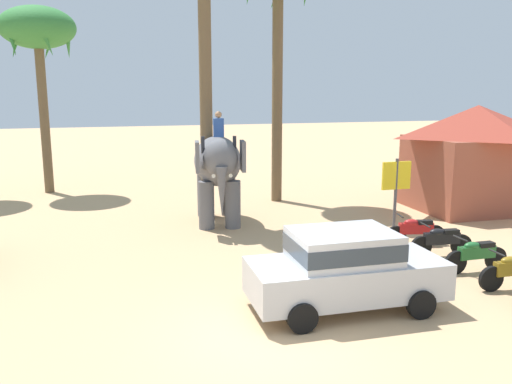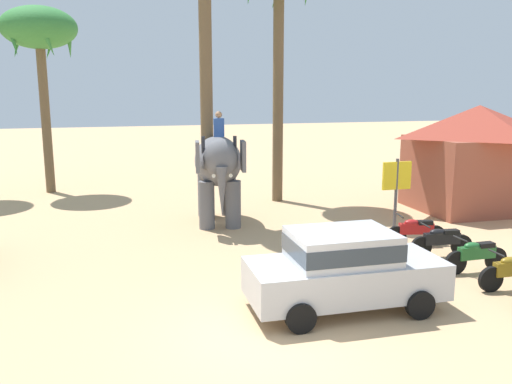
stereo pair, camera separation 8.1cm
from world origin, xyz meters
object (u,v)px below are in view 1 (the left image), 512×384
motorcycle_fourth_in_row (476,254)px  motorcycle_end_of_row (416,230)px  signboard_yellow (396,180)px  roadside_hut (475,155)px  elephant_with_mahout (218,166)px  palm_tree_far_back (38,33)px  motorcycle_far_in_row (441,240)px  car_sedan_foreground (345,267)px

motorcycle_fourth_in_row → motorcycle_end_of_row: (-0.14, 2.48, 0.00)m
signboard_yellow → motorcycle_end_of_row: bearing=-98.3°
motorcycle_end_of_row → roadside_hut: size_ratio=0.35×
roadside_hut → motorcycle_end_of_row: bearing=-143.0°
elephant_with_mahout → roadside_hut: 9.95m
motorcycle_end_of_row → palm_tree_far_back: 17.58m
motorcycle_far_in_row → elephant_with_mahout: bearing=133.6°
motorcycle_fourth_in_row → signboard_yellow: size_ratio=0.75×
palm_tree_far_back → roadside_hut: palm_tree_far_back is taller
elephant_with_mahout → motorcycle_fourth_in_row: bearing=-52.3°
motorcycle_fourth_in_row → roadside_hut: 7.93m
signboard_yellow → palm_tree_far_back: bearing=137.9°
motorcycle_far_in_row → palm_tree_far_back: bearing=130.8°
motorcycle_end_of_row → motorcycle_fourth_in_row: bearing=-86.7°
car_sedan_foreground → roadside_hut: size_ratio=0.81×
roadside_hut → signboard_yellow: (-4.64, -2.08, -0.44)m
car_sedan_foreground → palm_tree_far_back: size_ratio=0.51×
elephant_with_mahout → signboard_yellow: size_ratio=1.66×
motorcycle_end_of_row → roadside_hut: (4.88, 3.67, 1.66)m
motorcycle_end_of_row → motorcycle_far_in_row: bearing=-86.0°
motorcycle_end_of_row → roadside_hut: roadside_hut is taller
motorcycle_fourth_in_row → palm_tree_far_back: palm_tree_far_back is taller
elephant_with_mahout → palm_tree_far_back: (-6.13, 7.65, 4.96)m
motorcycle_far_in_row → palm_tree_far_back: (-11.27, 13.04, 6.49)m
car_sedan_foreground → signboard_yellow: (4.32, 5.22, 0.76)m
elephant_with_mahout → motorcycle_end_of_row: bearing=-40.1°
motorcycle_far_in_row → signboard_yellow: size_ratio=0.75×
motorcycle_end_of_row → signboard_yellow: size_ratio=0.74×
car_sedan_foreground → elephant_with_mahout: (-0.97, 7.88, 1.06)m
elephant_with_mahout → motorcycle_far_in_row: bearing=-46.4°
motorcycle_fourth_in_row → roadside_hut: roadside_hut is taller
palm_tree_far_back → roadside_hut: 18.68m
palm_tree_far_back → motorcycle_fourth_in_row: bearing=-51.8°
motorcycle_fourth_in_row → roadside_hut: size_ratio=0.35×
elephant_with_mahout → roadside_hut: size_ratio=0.78×
motorcycle_far_in_row → motorcycle_end_of_row: 1.13m
motorcycle_end_of_row → palm_tree_far_back: (-11.19, 11.90, 6.49)m
elephant_with_mahout → roadside_hut: roadside_hut is taller
motorcycle_fourth_in_row → palm_tree_far_back: size_ratio=0.22×
elephant_with_mahout → motorcycle_fourth_in_row: (5.20, -6.74, -1.53)m
elephant_with_mahout → palm_tree_far_back: size_ratio=0.49×
motorcycle_far_in_row → roadside_hut: bearing=45.0°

